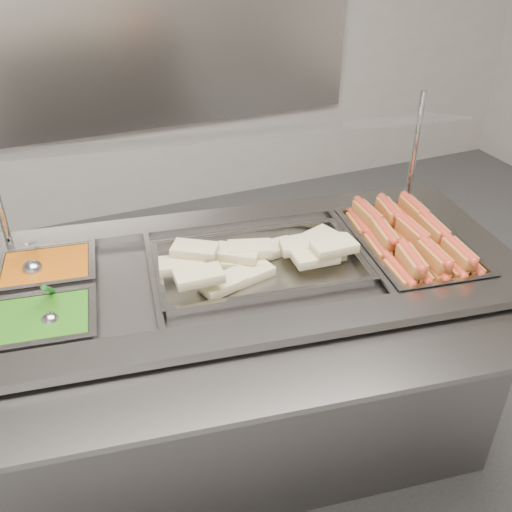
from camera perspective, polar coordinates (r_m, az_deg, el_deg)
name	(u,v)px	position (r m, az deg, el deg)	size (l,w,h in m)	color
ground	(294,502)	(2.28, 3.84, -23.31)	(6.00, 6.00, 0.00)	#4B4B4D
back_panel	(122,32)	(3.70, -13.29, 20.95)	(3.00, 0.04, 1.20)	#99948F
steam_counter	(243,362)	(2.13, -1.28, -10.57)	(1.90, 1.05, 0.86)	slate
tray_rail	(284,378)	(1.52, 2.80, -12.09)	(1.74, 0.60, 0.05)	gray
sneeze_guard	(226,139)	(1.89, -3.03, 11.62)	(1.61, 0.51, 0.42)	#BCBCC1
pan_hotdogs	(408,250)	(2.07, 14.96, 0.54)	(0.40, 0.57, 0.10)	gray
pan_wraps	(259,268)	(1.88, 0.28, -1.17)	(0.70, 0.47, 0.07)	gray
pan_beans	(48,276)	(1.99, -20.05, -1.87)	(0.32, 0.27, 0.10)	gray
pan_peas	(43,329)	(1.76, -20.53, -6.81)	(0.32, 0.27, 0.10)	gray
hotdogs_in_buns	(409,240)	(2.04, 15.09, 1.57)	(0.33, 0.53, 0.11)	#9F5A21
tortilla_wraps	(264,256)	(1.87, 0.82, 0.04)	(0.66, 0.27, 0.09)	beige
ladle	(33,268)	(1.96, -21.41, -1.13)	(0.07, 0.19, 0.14)	silver
serving_spoon	(50,315)	(1.73, -19.90, -5.57)	(0.06, 0.17, 0.14)	silver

